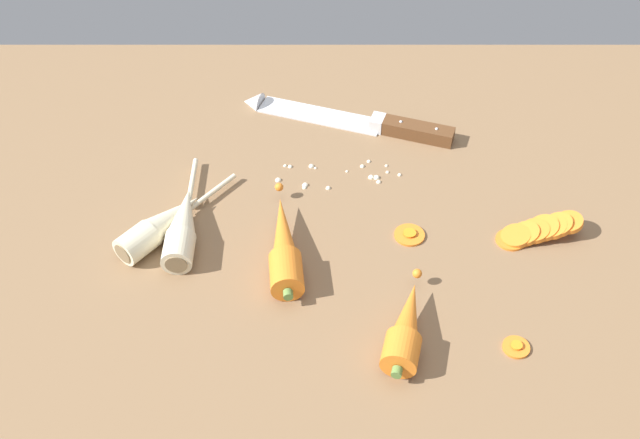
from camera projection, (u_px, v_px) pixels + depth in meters
ground_plane at (320, 227)px, 102.22cm from camera, size 120.00×90.00×4.00cm
chefs_knife at (343, 118)px, 116.00cm from camera, size 33.93×14.43×4.18cm
whole_carrot at (284, 246)px, 94.04cm from camera, size 5.65×20.57×4.20cm
whole_carrot_second at (405, 328)px, 84.66cm from camera, size 6.99×15.64×4.20cm
parsnip_front at (162, 224)px, 97.02cm from camera, size 14.64×17.65×4.00cm
parsnip_mid_left at (183, 225)px, 96.92cm from camera, size 4.07×21.75×4.00cm
carrot_slice_stack at (538, 231)px, 97.22cm from camera, size 11.56×5.27×3.43cm
carrot_slice_stray_near at (410, 234)px, 97.95cm from camera, size 4.10×4.10×0.70cm
carrot_slice_stray_mid at (516, 347)px, 84.85cm from camera, size 3.19×3.19×0.70cm
mince_crumbs at (337, 175)px, 106.65cm from camera, size 18.45×6.63×0.89cm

